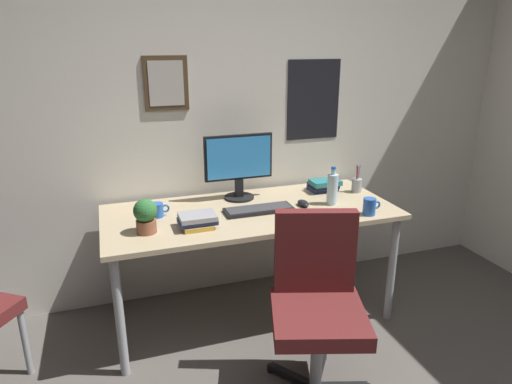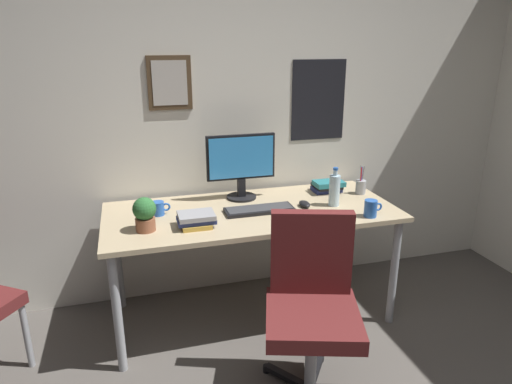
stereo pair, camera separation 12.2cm
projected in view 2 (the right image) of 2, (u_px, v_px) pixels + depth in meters
wall_back at (238, 112)px, 3.13m from camera, size 4.40×0.10×2.60m
desk at (252, 220)px, 2.88m from camera, size 1.82×0.79×0.75m
office_chair at (312, 298)px, 2.30m from camera, size 0.58×0.59×0.95m
monitor at (241, 164)px, 3.00m from camera, size 0.46×0.20×0.43m
keyboard at (260, 210)px, 2.83m from camera, size 0.43×0.15×0.03m
computer_mouse at (305, 204)px, 2.91m from camera, size 0.06×0.11×0.04m
water_bottle at (334, 190)px, 2.91m from camera, size 0.07×0.07×0.25m
coffee_mug_near at (371, 208)px, 2.74m from camera, size 0.12×0.08×0.10m
coffee_mug_far at (158, 208)px, 2.76m from camera, size 0.11×0.08×0.09m
potted_plant at (145, 213)px, 2.52m from camera, size 0.13×0.13×0.20m
pen_cup at (361, 186)px, 3.15m from camera, size 0.07×0.07×0.20m
book_stack_left at (196, 220)px, 2.59m from camera, size 0.22×0.16×0.08m
book_stack_right at (327, 186)px, 3.19m from camera, size 0.20×0.17×0.08m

